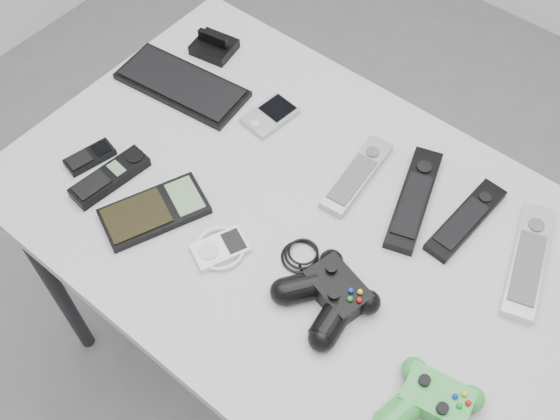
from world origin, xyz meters
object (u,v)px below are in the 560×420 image
Objects in this scene: cordless_handset at (110,177)px; controller_green at (433,406)px; remote_black_a at (414,198)px; remote_silver_b at (528,260)px; mp3_player at (220,248)px; remote_silver_a at (357,175)px; controller_black at (330,294)px; pda_keyboard at (182,84)px; mobile_phone at (90,157)px; remote_black_b at (466,219)px; desk at (306,238)px; calculator at (154,211)px; pda at (270,115)px.

controller_green is (0.72, 0.01, 0.01)m from cordless_handset.
remote_silver_b is (0.23, 0.01, 0.00)m from remote_black_a.
remote_silver_a is at bearing 95.81° from mp3_player.
controller_black reaches higher than remote_black_a.
controller_black is at bearing 157.02° from controller_green.
controller_black is (0.48, 0.06, 0.01)m from cordless_handset.
pda_keyboard and mobile_phone have the same top height.
remote_black_b is at bearing 101.70° from controller_green.
controller_black is 1.66× the size of controller_green.
remote_silver_b is 0.79m from cordless_handset.
calculator reaches higher than desk.
controller_green reaches higher than pda.
calculator reaches higher than mobile_phone.
desk is 0.41m from controller_green.
controller_green reaches higher than remote_silver_b.
controller_green reaches higher than remote_silver_a.
remote_silver_a is at bearing -164.93° from remote_black_b.
cordless_handset is 0.72m from controller_green.
remote_black_a is (0.55, 0.06, 0.00)m from pda_keyboard.
desk is 0.46m from mobile_phone.
cordless_handset reaches higher than calculator.
cordless_handset is (-0.14, -0.32, 0.00)m from pda.
pda_keyboard is at bearing 102.48° from mobile_phone.
remote_silver_b is at bearing 65.24° from controller_black.
pda is 0.45× the size of remote_silver_b.
controller_black is (0.35, -0.26, 0.02)m from pda.
remote_silver_b is at bearing 8.78° from pda.
desk is 4.06× the size of pda_keyboard.
pda_keyboard is 0.28m from cordless_handset.
remote_black_a is at bearing 116.30° from controller_green.
pda is 0.35m from cordless_handset.
controller_black is at bearing -105.46° from remote_black_b.
controller_green is (0.01, -0.33, 0.01)m from remote_silver_b.
mobile_phone and mp3_player have the same top height.
calculator is (-0.24, -0.31, -0.00)m from remote_silver_a.
remote_black_a is at bearing 7.90° from pda.
remote_silver_b is at bearing 53.41° from calculator.
pda is 0.54× the size of remote_silver_a.
controller_black is (-0.23, -0.28, 0.01)m from remote_silver_b.
calculator is (0.19, -0.01, 0.00)m from mobile_phone.
mp3_player is 0.22m from controller_black.
mobile_phone is 0.79m from controller_green.
remote_black_a is 0.27m from controller_black.
controller_black is (0.55, 0.05, 0.02)m from mobile_phone.
mp3_player is (0.34, -0.25, -0.00)m from pda_keyboard.
remote_silver_a is 0.48m from cordless_handset.
remote_black_b is 0.73m from mobile_phone.
remote_silver_b is 2.47× the size of mobile_phone.
calculator reaches higher than mp3_player.
desk is at bearing 146.12° from controller_green.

